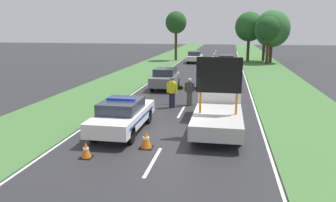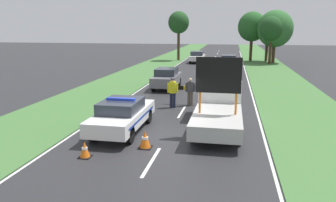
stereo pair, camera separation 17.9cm
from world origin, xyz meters
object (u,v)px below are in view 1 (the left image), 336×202
at_px(traffic_cone_near_truck, 146,139).
at_px(queued_car_suv_grey, 165,78).
at_px(traffic_cone_behind_barrier, 86,150).
at_px(police_officer, 172,90).
at_px(traffic_cone_near_police, 131,107).
at_px(roadside_tree_near_left, 176,23).
at_px(traffic_cone_centre_front, 204,99).
at_px(work_truck, 219,103).
at_px(road_barrier, 189,90).
at_px(queued_car_van_white, 195,57).
at_px(pedestrian_civilian, 190,89).
at_px(police_car, 123,115).
at_px(queued_car_hatch_blue, 226,62).
at_px(roadside_tree_far_left, 272,29).
at_px(roadside_tree_mid_right, 265,29).
at_px(queued_car_sedan_black, 222,69).
at_px(roadside_tree_near_right, 269,29).
at_px(roadside_tree_mid_left, 249,27).

bearing_deg(traffic_cone_near_truck, queued_car_suv_grey, 97.47).
bearing_deg(traffic_cone_behind_barrier, police_officer, 77.65).
relative_size(traffic_cone_near_police, roadside_tree_near_left, 0.08).
xyz_separation_m(traffic_cone_near_police, traffic_cone_centre_front, (3.84, 2.50, 0.04)).
xyz_separation_m(work_truck, road_barrier, (-1.87, 3.86, -0.10)).
bearing_deg(traffic_cone_near_police, road_barrier, 38.34).
xyz_separation_m(traffic_cone_near_police, queued_car_van_white, (0.81, 26.66, 0.53)).
bearing_deg(pedestrian_civilian, queued_car_suv_grey, 131.42).
relative_size(police_car, road_barrier, 2.00).
xyz_separation_m(traffic_cone_centre_front, queued_car_hatch_blue, (1.14, 17.97, 0.51)).
bearing_deg(traffic_cone_behind_barrier, traffic_cone_centre_front, 68.90).
bearing_deg(roadside_tree_far_left, traffic_cone_behind_barrier, -106.61).
bearing_deg(roadside_tree_far_left, road_barrier, -106.68).
bearing_deg(pedestrian_civilian, work_truck, -46.15).
distance_m(queued_car_van_white, roadside_tree_mid_right, 10.36).
bearing_deg(traffic_cone_behind_barrier, traffic_cone_near_truck, 35.43).
relative_size(traffic_cone_near_truck, roadside_tree_far_left, 0.10).
height_order(queued_car_sedan_black, roadside_tree_near_right, roadside_tree_near_right).
distance_m(queued_car_sedan_black, roadside_tree_near_left, 16.74).
bearing_deg(police_officer, pedestrian_civilian, -145.39).
xyz_separation_m(police_car, police_officer, (1.40, 4.82, 0.27)).
height_order(queued_car_sedan_black, roadside_tree_mid_right, roadside_tree_mid_right).
bearing_deg(road_barrier, queued_car_hatch_blue, 80.76).
bearing_deg(roadside_tree_near_right, police_officer, -107.54).
relative_size(queued_car_suv_grey, roadside_tree_far_left, 0.62).
xyz_separation_m(queued_car_hatch_blue, roadside_tree_mid_right, (4.96, 9.58, 3.51)).
bearing_deg(pedestrian_civilian, queued_car_hatch_blue, 100.43).
relative_size(police_car, traffic_cone_centre_front, 7.99).
height_order(police_car, roadside_tree_mid_left, roadside_tree_mid_left).
bearing_deg(traffic_cone_centre_front, police_officer, -147.20).
relative_size(work_truck, roadside_tree_mid_left, 0.95).
distance_m(queued_car_sedan_black, queued_car_hatch_blue, 6.14).
xyz_separation_m(queued_car_sedan_black, roadside_tree_near_right, (5.35, 12.23, 3.60)).
height_order(traffic_cone_centre_front, roadside_tree_near_right, roadside_tree_near_right).
height_order(traffic_cone_behind_barrier, roadside_tree_mid_left, roadside_tree_mid_left).
height_order(traffic_cone_near_truck, queued_car_sedan_black, queued_car_sedan_black).
bearing_deg(traffic_cone_near_truck, queued_car_van_white, 92.46).
relative_size(queued_car_van_white, roadside_tree_near_left, 0.68).
xyz_separation_m(queued_car_suv_grey, roadside_tree_mid_right, (9.41, 22.69, 3.53)).
bearing_deg(traffic_cone_near_police, roadside_tree_far_left, 69.17).
bearing_deg(roadside_tree_near_left, traffic_cone_near_police, -85.88).
xyz_separation_m(traffic_cone_centre_front, roadside_tree_mid_right, (6.10, 27.54, 4.02)).
xyz_separation_m(police_car, road_barrier, (2.29, 5.80, 0.15)).
bearing_deg(police_officer, queued_car_sedan_black, -101.97).
relative_size(traffic_cone_near_police, traffic_cone_behind_barrier, 0.91).
bearing_deg(road_barrier, roadside_tree_far_left, 70.46).
relative_size(queued_car_van_white, roadside_tree_near_right, 0.77).
bearing_deg(police_car, roadside_tree_near_right, 69.56).
bearing_deg(road_barrier, roadside_tree_mid_right, 72.99).
distance_m(traffic_cone_near_truck, queued_car_van_white, 31.98).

